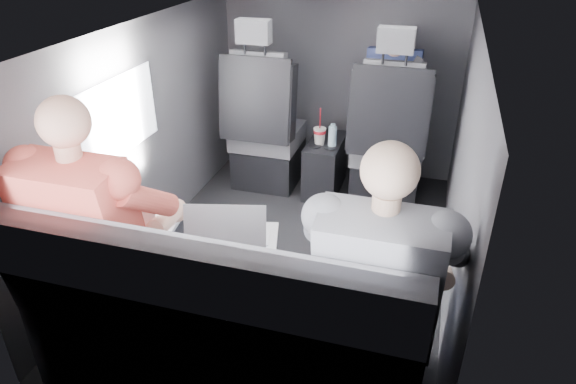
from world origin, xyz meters
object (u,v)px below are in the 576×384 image
(center_console, at_px, (325,166))
(soda_cup, at_px, (320,135))
(laptop_silver, at_px, (234,235))
(laptop_black, at_px, (393,258))
(rear_bench, at_px, (221,336))
(passenger_rear_left, at_px, (106,234))
(passenger_front_right, at_px, (391,91))
(water_bottle, at_px, (332,136))
(laptop_white, at_px, (135,225))
(passenger_rear_right, at_px, (380,286))
(front_seat_left, at_px, (265,136))
(front_seat_right, at_px, (387,150))

(center_console, height_order, soda_cup, soda_cup)
(center_console, height_order, laptop_silver, laptop_silver)
(center_console, height_order, laptop_black, laptop_black)
(rear_bench, xyz_separation_m, passenger_rear_left, (-0.55, 0.09, 0.35))
(soda_cup, bearing_deg, passenger_front_right, 33.38)
(passenger_rear_left, bearing_deg, water_bottle, 70.79)
(laptop_white, distance_m, passenger_rear_right, 1.11)
(rear_bench, bearing_deg, laptop_black, 24.72)
(front_seat_left, bearing_deg, water_bottle, -5.54)
(laptop_black, bearing_deg, rear_bench, -155.28)
(center_console, bearing_deg, water_bottle, -53.82)
(front_seat_right, relative_size, laptop_silver, 3.30)
(soda_cup, bearing_deg, passenger_rear_right, -70.01)
(water_bottle, xyz_separation_m, laptop_white, (-0.56, -1.63, 0.15))
(laptop_white, relative_size, passenger_front_right, 0.47)
(rear_bench, xyz_separation_m, laptop_black, (0.64, 0.30, 0.33))
(laptop_black, bearing_deg, front_seat_left, 124.18)
(laptop_white, bearing_deg, passenger_rear_left, -112.65)
(soda_cup, relative_size, laptop_white, 0.81)
(front_seat_left, xyz_separation_m, front_seat_right, (0.90, 0.00, 0.00))
(front_seat_right, xyz_separation_m, passenger_rear_right, (0.16, -1.81, 0.24))
(front_seat_left, relative_size, laptop_black, 2.65)
(soda_cup, relative_size, passenger_rear_left, 0.21)
(center_console, distance_m, passenger_rear_right, 2.00)
(front_seat_right, bearing_deg, water_bottle, -172.59)
(passenger_rear_right, bearing_deg, laptop_silver, 164.89)
(laptop_white, xyz_separation_m, laptop_black, (1.13, 0.07, 0.00))
(center_console, bearing_deg, rear_bench, -90.00)
(front_seat_left, height_order, passenger_rear_left, passenger_rear_left)
(passenger_rear_left, bearing_deg, rear_bench, -9.77)
(rear_bench, xyz_separation_m, soda_cup, (-0.03, 1.87, 0.16))
(water_bottle, bearing_deg, front_seat_left, 174.46)
(rear_bench, bearing_deg, front_seat_right, 76.69)
(center_console, relative_size, laptop_silver, 1.25)
(laptop_white, bearing_deg, passenger_front_right, 64.86)
(center_console, relative_size, laptop_white, 1.43)
(laptop_silver, bearing_deg, water_bottle, 86.47)
(front_seat_right, bearing_deg, rear_bench, -103.31)
(rear_bench, xyz_separation_m, laptop_silver, (-0.03, 0.27, 0.32))
(laptop_white, xyz_separation_m, passenger_front_right, (0.91, 1.94, 0.11))
(rear_bench, relative_size, passenger_rear_right, 1.27)
(passenger_rear_left, bearing_deg, laptop_white, 67.35)
(center_console, bearing_deg, soda_cup, -111.55)
(front_seat_right, distance_m, laptop_white, 1.94)
(front_seat_left, xyz_separation_m, laptop_black, (1.09, -1.61, 0.23))
(center_console, xyz_separation_m, water_bottle, (0.07, -0.09, 0.28))
(front_seat_left, distance_m, passenger_front_right, 0.97)
(rear_bench, distance_m, water_bottle, 1.86)
(front_seat_right, bearing_deg, passenger_rear_right, -84.80)
(front_seat_left, bearing_deg, passenger_rear_right, -59.50)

